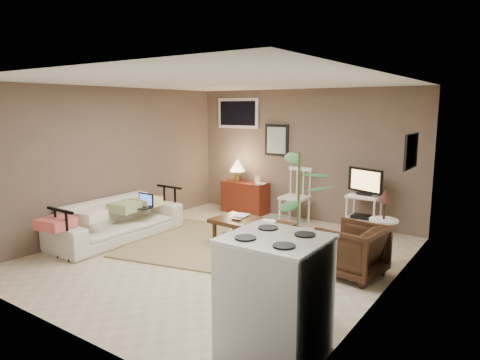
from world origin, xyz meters
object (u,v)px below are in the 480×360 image
Objects in this scene: sofa at (117,214)px; stove at (275,296)px; red_console at (244,194)px; armchair at (352,248)px; side_table at (384,218)px; tv_stand at (364,200)px; coffee_table at (251,233)px; potted_plant at (298,230)px; spindle_chair at (295,198)px.

sofa is 3.89m from stove.
red_console is 3.52m from armchair.
red_console reaches higher than side_table.
tv_stand is 1.34m from side_table.
coffee_table is 2.19m from potted_plant.
sofa is 2.05× the size of stove.
red_console reaches higher than coffee_table.
tv_stand is at bearing 57.03° from coffee_table.
sofa is at bearing -158.39° from coffee_table.
armchair is at bearing -46.11° from spindle_chair.
spindle_chair is at bearing 94.89° from coffee_table.
spindle_chair is at bearing -37.07° from sofa.
red_console is at bearing 176.85° from tv_stand.
stove is (0.15, -0.69, -0.38)m from potted_plant.
spindle_chair is at bearing 117.68° from potted_plant.
spindle_chair is 0.99× the size of side_table.
armchair is (-0.18, -0.65, -0.27)m from side_table.
tv_stand reaches higher than armchair.
stove is (0.55, -3.84, -0.06)m from tv_stand.
potted_plant reaches higher than red_console.
armchair is 0.69× the size of stove.
red_console is (0.65, 2.62, -0.05)m from sofa.
sofa is at bearing -141.27° from tv_stand.
side_table is at bearing 16.62° from coffee_table.
tv_stand is 3.88m from stove.
spindle_chair reaches higher than armchair.
coffee_table is 0.57× the size of sofa.
spindle_chair is 0.96× the size of stove.
tv_stand is at bearing 1.19° from spindle_chair.
spindle_chair is 2.48m from armchair.
side_table is (3.76, 1.32, 0.21)m from sofa.
stove is (1.79, -3.81, 0.05)m from spindle_chair.
red_console is at bearing 157.29° from side_table.
sofa is 3.64m from armchair.
tv_stand reaches higher than sofa.
red_console is 1.49× the size of armchair.
potted_plant is (3.49, -0.66, 0.48)m from sofa.
coffee_table is 1.87m from side_table.
red_console is at bearing 126.53° from coffee_table.
red_console is at bearing 172.44° from spindle_chair.
side_table is at bearing -22.71° from red_console.
potted_plant is 1.62× the size of stove.
potted_plant is (0.40, -3.15, 0.32)m from tv_stand.
red_console is 4.98m from stove.
armchair reaches higher than coffee_table.
potted_plant is (1.50, -1.46, 0.65)m from coffee_table.
tv_stand is (3.10, 2.48, 0.16)m from sofa.
red_console is at bearing 127.01° from stove.
armchair is at bearing -4.43° from coffee_table.
tv_stand is at bearing -51.27° from sofa.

